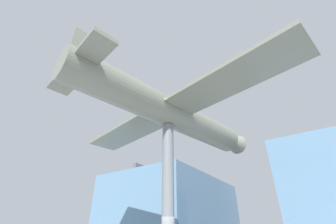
% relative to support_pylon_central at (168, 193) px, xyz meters
% --- Properties ---
extents(glass_pavilion_left, '(9.85, 13.98, 8.00)m').
position_rel_support_pylon_central_xyz_m(glass_pavilion_left, '(-8.45, 13.23, 0.23)').
color(glass_pavilion_left, slate).
rests_on(glass_pavilion_left, ground_plane).
extents(support_pylon_central, '(0.57, 0.57, 6.96)m').
position_rel_support_pylon_central_xyz_m(support_pylon_central, '(0.00, 0.00, 0.00)').
color(support_pylon_central, slate).
rests_on(support_pylon_central, ground_plane).
extents(suspended_airplane, '(14.60, 13.43, 2.89)m').
position_rel_support_pylon_central_xyz_m(suspended_airplane, '(0.05, 0.25, 4.31)').
color(suspended_airplane, slate).
rests_on(suspended_airplane, support_pylon_central).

